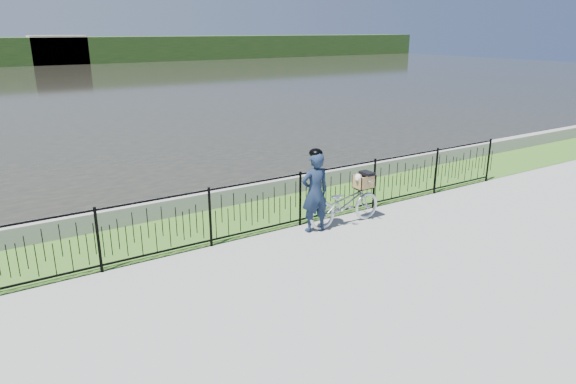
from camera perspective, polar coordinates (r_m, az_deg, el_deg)
ground at (r=8.95m, az=1.74°, el=-8.10°), size 120.00×120.00×0.00m
grass_strip at (r=11.01m, az=-5.91°, el=-3.08°), size 60.00×2.00×0.01m
water at (r=40.09m, az=-26.34°, el=10.31°), size 120.00×120.00×0.00m
quay_wall at (r=11.80m, az=-8.14°, el=-0.73°), size 60.00×0.30×0.40m
fence at (r=9.98m, az=-3.41°, el=-1.74°), size 14.00×0.06×1.15m
far_building_right at (r=66.03m, az=-24.14°, el=14.20°), size 6.00×3.00×3.20m
bicycle_rig at (r=10.64m, az=6.38°, el=-1.17°), size 1.75×0.61×1.07m
cyclist at (r=10.12m, az=3.01°, el=0.10°), size 0.63×0.45×1.69m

